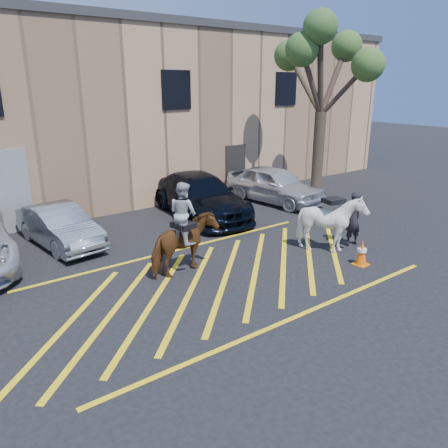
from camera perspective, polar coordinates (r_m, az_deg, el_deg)
ground at (r=11.69m, az=-0.71°, el=-6.61°), size 90.00×90.00×0.00m
car_silver_sedan at (r=14.48m, az=-20.70°, el=-0.24°), size 1.79×3.95×1.26m
car_blue_suv at (r=16.61m, az=-3.09°, el=3.70°), size 2.86×5.62×1.56m
car_white_suv at (r=18.68m, az=6.55°, el=5.15°), size 2.40×4.68×1.52m
handler at (r=14.08m, az=16.47°, el=0.67°), size 0.67×0.48×1.72m
warehouse at (r=21.57m, az=-20.39°, el=13.64°), size 32.42×10.20×7.30m
hatching_zone at (r=11.47m, az=0.17°, el=-7.09°), size 12.60×5.12×0.01m
mounted_bay at (r=11.48m, az=-5.27°, el=-1.77°), size 2.00×1.18×2.49m
saddled_white at (r=13.35m, az=13.89°, el=0.13°), size 1.66×1.81×1.78m
traffic_cone at (r=12.74m, az=17.56°, el=-3.59°), size 0.42×0.42×0.73m
tree at (r=17.77m, az=12.94°, el=20.20°), size 3.99×4.37×7.31m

